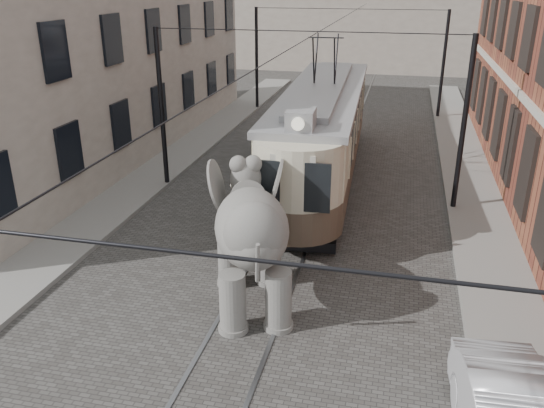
% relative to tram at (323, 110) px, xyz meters
% --- Properties ---
extents(ground, '(120.00, 120.00, 0.00)m').
position_rel_tram_xyz_m(ground, '(-0.15, -8.39, -2.79)').
color(ground, '#44423F').
extents(tram_rails, '(1.54, 80.00, 0.02)m').
position_rel_tram_xyz_m(tram_rails, '(-0.15, -8.39, -2.78)').
color(tram_rails, slate).
rests_on(tram_rails, ground).
extents(sidewalk_right, '(2.00, 60.00, 0.15)m').
position_rel_tram_xyz_m(sidewalk_right, '(5.85, -8.39, -2.71)').
color(sidewalk_right, slate).
rests_on(sidewalk_right, ground).
extents(sidewalk_left, '(2.00, 60.00, 0.15)m').
position_rel_tram_xyz_m(sidewalk_left, '(-6.65, -8.39, -2.71)').
color(sidewalk_left, slate).
rests_on(sidewalk_left, ground).
extents(stucco_building, '(7.00, 24.00, 10.00)m').
position_rel_tram_xyz_m(stucco_building, '(-11.15, 1.61, 2.21)').
color(stucco_building, gray).
rests_on(stucco_building, ground).
extents(catenary, '(11.00, 30.20, 6.00)m').
position_rel_tram_xyz_m(catenary, '(-0.35, -3.39, 0.21)').
color(catenary, black).
rests_on(catenary, ground).
extents(tram, '(3.43, 14.16, 5.58)m').
position_rel_tram_xyz_m(tram, '(0.00, 0.00, 0.00)').
color(tram, beige).
rests_on(tram, ground).
extents(elephant, '(4.57, 6.06, 3.30)m').
position_rel_tram_xyz_m(elephant, '(-0.24, -9.91, -1.14)').
color(elephant, '#5F5C58').
rests_on(elephant, ground).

